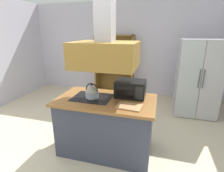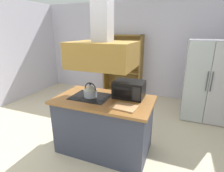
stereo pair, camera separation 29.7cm
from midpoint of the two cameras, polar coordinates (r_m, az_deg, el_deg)
The scene contains 9 objects.
ground_plane at distance 3.15m, azimuth -4.42°, elevation -19.53°, with size 7.80×7.80×0.00m, color beige.
wall_back at distance 5.39m, azimuth 9.53°, elevation 11.63°, with size 6.00×0.12×2.70m, color silver.
kitchen_island at distance 2.89m, azimuth 0.39°, elevation -12.45°, with size 1.51×0.87×0.90m.
range_hood at distance 2.50m, azimuth 0.46°, elevation 13.02°, with size 0.90×0.70×1.31m.
refrigerator at distance 4.37m, azimuth 30.13°, elevation 1.51°, with size 0.90×0.77×1.72m.
dish_cabinet at distance 5.35m, azimuth 5.19°, elevation 5.61°, with size 1.14×0.40×1.78m.
kettle at distance 2.74m, azimuth -3.99°, elevation -1.64°, with size 0.21×0.21×0.23m.
cutting_board at distance 2.41m, azimuth 7.60°, elevation -6.86°, with size 0.34×0.24×0.02m, color tan.
microwave at distance 2.74m, azimuth 8.69°, elevation -1.08°, with size 0.46×0.35×0.26m.
Camera 2 is at (1.27, -2.19, 1.91)m, focal length 28.10 mm.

